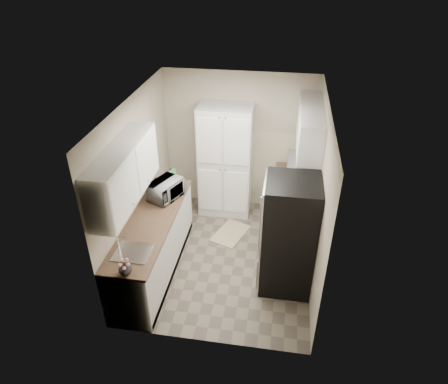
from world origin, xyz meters
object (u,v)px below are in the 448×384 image
object	(u,v)px
microwave	(166,190)
refrigerator	(289,236)
electric_range	(290,223)
toaster_oven	(296,170)
wine_bottle	(171,177)
pantry_cabinet	(225,162)

from	to	relation	value
microwave	refrigerator	bearing A→B (deg)	-83.29
electric_range	toaster_oven	distance (m)	0.94
microwave	toaster_oven	xyz separation A→B (m)	(1.94, 1.00, -0.04)
electric_range	wine_bottle	distance (m)	2.03
electric_range	refrigerator	size ratio (longest dim) A/B	0.66
pantry_cabinet	toaster_oven	bearing A→B (deg)	-7.58
wine_bottle	electric_range	bearing A→B (deg)	-4.98
refrigerator	wine_bottle	world-z (taller)	refrigerator
electric_range	refrigerator	distance (m)	0.88
pantry_cabinet	toaster_oven	distance (m)	1.22
pantry_cabinet	microwave	xyz separation A→B (m)	(-0.73, -1.16, 0.06)
toaster_oven	microwave	bearing A→B (deg)	-154.38
refrigerator	microwave	xyz separation A→B (m)	(-1.87, 0.56, 0.21)
electric_range	microwave	bearing A→B (deg)	-172.92
pantry_cabinet	toaster_oven	world-z (taller)	pantry_cabinet
refrigerator	microwave	bearing A→B (deg)	163.25
microwave	toaster_oven	world-z (taller)	microwave
electric_range	microwave	xyz separation A→B (m)	(-1.91, -0.24, 0.59)
microwave	wine_bottle	xyz separation A→B (m)	(-0.03, 0.41, -0.01)
pantry_cabinet	wine_bottle	bearing A→B (deg)	-135.20
electric_range	toaster_oven	world-z (taller)	toaster_oven
pantry_cabinet	electric_range	xyz separation A→B (m)	(1.17, -0.93, -0.52)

